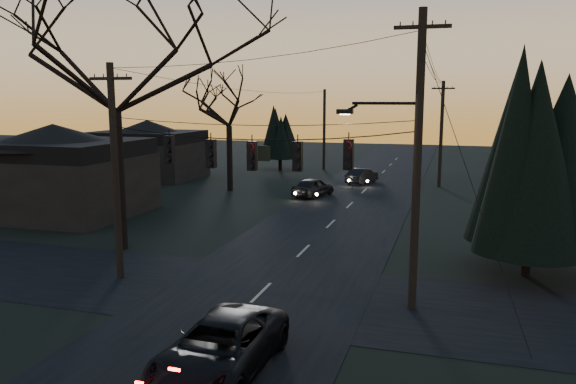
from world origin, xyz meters
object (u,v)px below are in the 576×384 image
(utility_pole_far_r, at_px, (439,187))
(evergreen_right, at_px, (533,164))
(utility_pole_far_l, at_px, (324,170))
(bare_tree_left, at_px, (114,53))
(utility_pole_left, at_px, (121,278))
(sedan_oncoming_a, at_px, (313,187))
(sedan_oncoming_b, at_px, (362,176))
(utility_pole_right, at_px, (412,309))
(suv_near, at_px, (220,348))

(utility_pole_far_r, relative_size, evergreen_right, 1.07)
(utility_pole_far_l, height_order, bare_tree_left, bare_tree_left)
(utility_pole_far_r, distance_m, utility_pole_far_l, 14.01)
(utility_pole_far_l, relative_size, evergreen_right, 1.00)
(utility_pole_left, bearing_deg, sedan_oncoming_a, 82.23)
(utility_pole_left, xyz_separation_m, sedan_oncoming_b, (5.20, 27.90, 0.64))
(utility_pole_right, xyz_separation_m, evergreen_right, (4.17, 5.13, 4.58))
(utility_pole_far_r, bearing_deg, sedan_oncoming_b, -179.11)
(utility_pole_left, relative_size, sedan_oncoming_b, 2.17)
(utility_pole_left, height_order, suv_near, utility_pole_left)
(utility_pole_far_l, relative_size, sedan_oncoming_a, 1.95)
(utility_pole_right, relative_size, sedan_oncoming_b, 2.55)
(sedan_oncoming_a, height_order, sedan_oncoming_b, sedan_oncoming_a)
(utility_pole_far_r, bearing_deg, utility_pole_left, -112.33)
(sedan_oncoming_b, bearing_deg, utility_pole_right, 118.38)
(utility_pole_left, relative_size, evergreen_right, 1.07)
(utility_pole_left, distance_m, suv_near, 9.35)
(sedan_oncoming_b, bearing_deg, utility_pole_left, 95.10)
(utility_pole_left, xyz_separation_m, utility_pole_far_r, (11.50, 28.00, 0.00))
(utility_pole_far_r, xyz_separation_m, sedan_oncoming_a, (-8.70, -7.48, 0.70))
(utility_pole_far_l, xyz_separation_m, bare_tree_left, (-2.41, -32.07, 9.17))
(bare_tree_left, distance_m, sedan_oncoming_a, 19.35)
(bare_tree_left, height_order, suv_near, bare_tree_left)
(evergreen_right, height_order, suv_near, evergreen_right)
(sedan_oncoming_b, bearing_deg, utility_pole_far_r, -163.45)
(evergreen_right, bearing_deg, sedan_oncoming_b, 114.69)
(utility_pole_far_r, distance_m, bare_tree_left, 29.28)
(suv_near, xyz_separation_m, sedan_oncoming_a, (-4.23, 26.65, -0.01))
(utility_pole_right, distance_m, utility_pole_left, 11.50)
(sedan_oncoming_a, relative_size, sedan_oncoming_b, 1.05)
(utility_pole_right, height_order, utility_pole_left, utility_pole_right)
(utility_pole_right, distance_m, suv_near, 7.61)
(utility_pole_right, bearing_deg, suv_near, -126.11)
(bare_tree_left, height_order, sedan_oncoming_a, bare_tree_left)
(evergreen_right, relative_size, sedan_oncoming_b, 2.04)
(utility_pole_right, bearing_deg, sedan_oncoming_a, 112.97)
(utility_pole_left, distance_m, utility_pole_far_r, 30.27)
(utility_pole_right, height_order, suv_near, utility_pole_right)
(bare_tree_left, relative_size, suv_near, 2.57)
(sedan_oncoming_a, bearing_deg, sedan_oncoming_b, -92.43)
(sedan_oncoming_b, bearing_deg, bare_tree_left, 88.04)
(utility_pole_far_l, bearing_deg, utility_pole_right, -72.28)
(utility_pole_far_l, height_order, suv_near, utility_pole_far_l)
(utility_pole_left, distance_m, sedan_oncoming_a, 20.72)
(utility_pole_right, xyz_separation_m, utility_pole_far_l, (-11.50, 36.00, 0.00))
(utility_pole_far_l, distance_m, bare_tree_left, 33.45)
(suv_near, bearing_deg, utility_pole_left, 140.75)
(utility_pole_left, relative_size, suv_near, 1.66)
(bare_tree_left, xyz_separation_m, suv_near, (9.45, -10.05, -8.46))
(utility_pole_left, bearing_deg, utility_pole_right, 0.00)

